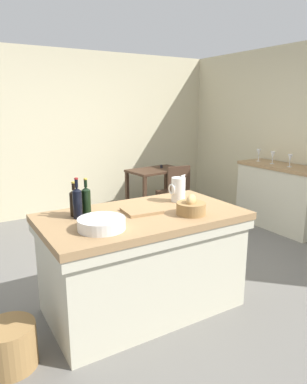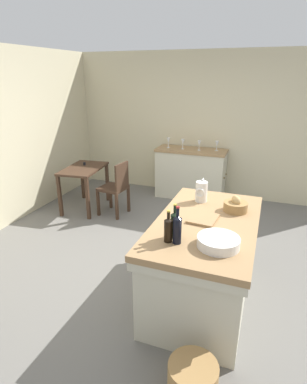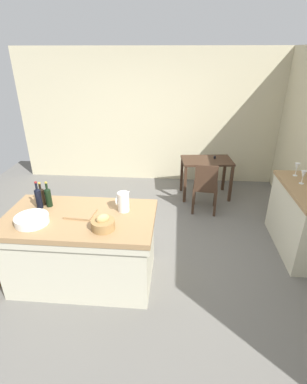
{
  "view_description": "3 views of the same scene",
  "coord_description": "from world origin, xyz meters",
  "px_view_note": "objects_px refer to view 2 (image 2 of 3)",
  "views": [
    {
      "loc": [
        -1.85,
        -3.06,
        1.74
      ],
      "look_at": [
        0.08,
        0.16,
        0.82
      ],
      "focal_mm": 32.85,
      "sensor_mm": 36.0,
      "label": 1
    },
    {
      "loc": [
        -3.22,
        -1.09,
        2.19
      ],
      "look_at": [
        0.15,
        0.17,
        0.84
      ],
      "focal_mm": 29.36,
      "sensor_mm": 36.0,
      "label": 2
    },
    {
      "loc": [
        0.56,
        -3.32,
        2.51
      ],
      "look_at": [
        0.27,
        0.21,
        0.8
      ],
      "focal_mm": 27.35,
      "sensor_mm": 36.0,
      "label": 3
    }
  ],
  "objects_px": {
    "wash_bowl": "(218,242)",
    "wine_bottle_green": "(177,229)",
    "wine_bottle_dark": "(175,224)",
    "wine_glass_right": "(168,141)",
    "pitcher": "(201,191)",
    "wine_glass_left": "(199,144)",
    "wooden_chair": "(116,187)",
    "side_cabinet": "(190,173)",
    "wine_glass_far_left": "(217,144)",
    "wine_glass_middle": "(183,142)",
    "cutting_board": "(203,219)",
    "writing_desk": "(84,174)",
    "island_table": "(204,257)",
    "wicker_hamper": "(192,382)",
    "wine_bottle_amber": "(168,229)",
    "bread_basket": "(236,206)"
  },
  "relations": [
    {
      "from": "wash_bowl",
      "to": "wine_bottle_green",
      "type": "distance_m",
      "value": 0.35
    },
    {
      "from": "wine_bottle_dark",
      "to": "wine_glass_right",
      "type": "xyz_separation_m",
      "value": [
        3.14,
        1.07,
        0.05
      ]
    },
    {
      "from": "pitcher",
      "to": "wine_glass_left",
      "type": "bearing_deg",
      "value": 13.33
    },
    {
      "from": "wooden_chair",
      "to": "wine_glass_left",
      "type": "relative_size",
      "value": 5.13
    },
    {
      "from": "side_cabinet",
      "to": "wine_glass_far_left",
      "type": "height_order",
      "value": "wine_glass_far_left"
    },
    {
      "from": "wooden_chair",
      "to": "wine_glass_middle",
      "type": "distance_m",
      "value": 1.51
    },
    {
      "from": "side_cabinet",
      "to": "pitcher",
      "type": "bearing_deg",
      "value": -163.48
    },
    {
      "from": "side_cabinet",
      "to": "wine_glass_right",
      "type": "relative_size",
      "value": 6.96
    },
    {
      "from": "cutting_board",
      "to": "wine_bottle_dark",
      "type": "distance_m",
      "value": 0.47
    },
    {
      "from": "writing_desk",
      "to": "wash_bowl",
      "type": "relative_size",
      "value": 2.75
    },
    {
      "from": "wine_bottle_green",
      "to": "pitcher",
      "type": "bearing_deg",
      "value": 0.73
    },
    {
      "from": "island_table",
      "to": "wine_glass_far_left",
      "type": "distance_m",
      "value": 2.88
    },
    {
      "from": "wicker_hamper",
      "to": "wine_glass_middle",
      "type": "bearing_deg",
      "value": 16.86
    },
    {
      "from": "pitcher",
      "to": "wine_glass_right",
      "type": "height_order",
      "value": "pitcher"
    },
    {
      "from": "island_table",
      "to": "wash_bowl",
      "type": "height_order",
      "value": "wash_bowl"
    },
    {
      "from": "wine_glass_middle",
      "to": "wine_bottle_amber",
      "type": "bearing_deg",
      "value": -166.56
    },
    {
      "from": "island_table",
      "to": "bread_basket",
      "type": "distance_m",
      "value": 0.61
    },
    {
      "from": "wine_glass_far_left",
      "to": "wash_bowl",
      "type": "bearing_deg",
      "value": -169.88
    },
    {
      "from": "island_table",
      "to": "wine_bottle_green",
      "type": "height_order",
      "value": "wine_bottle_green"
    },
    {
      "from": "wash_bowl",
      "to": "wine_bottle_amber",
      "type": "height_order",
      "value": "wine_bottle_amber"
    },
    {
      "from": "wine_bottle_dark",
      "to": "wine_bottle_amber",
      "type": "relative_size",
      "value": 1.08
    },
    {
      "from": "side_cabinet",
      "to": "wine_glass_far_left",
      "type": "distance_m",
      "value": 0.73
    },
    {
      "from": "island_table",
      "to": "writing_desk",
      "type": "xyz_separation_m",
      "value": [
        1.6,
        2.4,
        0.14
      ]
    },
    {
      "from": "pitcher",
      "to": "wine_bottle_amber",
      "type": "distance_m",
      "value": 0.98
    },
    {
      "from": "wine_glass_far_left",
      "to": "pitcher",
      "type": "bearing_deg",
      "value": -174.25
    },
    {
      "from": "wine_glass_right",
      "to": "wicker_hamper",
      "type": "height_order",
      "value": "wine_glass_right"
    },
    {
      "from": "writing_desk",
      "to": "wine_glass_right",
      "type": "xyz_separation_m",
      "value": [
        1.13,
        -1.13,
        0.44
      ]
    },
    {
      "from": "bread_basket",
      "to": "writing_desk",
      "type": "bearing_deg",
      "value": 64.21
    },
    {
      "from": "wine_bottle_dark",
      "to": "wash_bowl",
      "type": "bearing_deg",
      "value": -94.6
    },
    {
      "from": "island_table",
      "to": "wine_bottle_green",
      "type": "bearing_deg",
      "value": 163.33
    },
    {
      "from": "wine_glass_left",
      "to": "wooden_chair",
      "type": "bearing_deg",
      "value": 137.17
    },
    {
      "from": "side_cabinet",
      "to": "wash_bowl",
      "type": "relative_size",
      "value": 3.69
    },
    {
      "from": "side_cabinet",
      "to": "wooden_chair",
      "type": "bearing_deg",
      "value": 142.06
    },
    {
      "from": "wicker_hamper",
      "to": "wooden_chair",
      "type": "bearing_deg",
      "value": 35.98
    },
    {
      "from": "island_table",
      "to": "wine_glass_right",
      "type": "xyz_separation_m",
      "value": [
        2.73,
        1.27,
        0.58
      ]
    },
    {
      "from": "wine_bottle_green",
      "to": "wine_glass_left",
      "type": "distance_m",
      "value": 3.26
    },
    {
      "from": "writing_desk",
      "to": "wicker_hamper",
      "type": "height_order",
      "value": "writing_desk"
    },
    {
      "from": "bread_basket",
      "to": "wine_bottle_dark",
      "type": "distance_m",
      "value": 0.86
    },
    {
      "from": "side_cabinet",
      "to": "wine_glass_left",
      "type": "distance_m",
      "value": 0.6
    },
    {
      "from": "pitcher",
      "to": "wash_bowl",
      "type": "xyz_separation_m",
      "value": [
        -0.91,
        -0.34,
        -0.07
      ]
    },
    {
      "from": "writing_desk",
      "to": "wicker_hamper",
      "type": "xyz_separation_m",
      "value": [
        -2.74,
        -2.57,
        -0.46
      ]
    },
    {
      "from": "island_table",
      "to": "wine_glass_middle",
      "type": "xyz_separation_m",
      "value": [
        2.72,
        1.0,
        0.57
      ]
    },
    {
      "from": "wine_bottle_dark",
      "to": "wooden_chair",
      "type": "bearing_deg",
      "value": 38.82
    },
    {
      "from": "wooden_chair",
      "to": "wine_bottle_green",
      "type": "bearing_deg",
      "value": -141.59
    },
    {
      "from": "wooden_chair",
      "to": "side_cabinet",
      "type": "bearing_deg",
      "value": -37.94
    },
    {
      "from": "writing_desk",
      "to": "wine_glass_left",
      "type": "height_order",
      "value": "wine_glass_left"
    },
    {
      "from": "cutting_board",
      "to": "wine_bottle_amber",
      "type": "relative_size",
      "value": 1.06
    },
    {
      "from": "side_cabinet",
      "to": "wine_bottle_green",
      "type": "bearing_deg",
      "value": -168.07
    },
    {
      "from": "side_cabinet",
      "to": "writing_desk",
      "type": "xyz_separation_m",
      "value": [
        -1.15,
        1.57,
        0.15
      ]
    },
    {
      "from": "wine_bottle_dark",
      "to": "wine_glass_right",
      "type": "height_order",
      "value": "wine_bottle_dark"
    }
  ]
}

